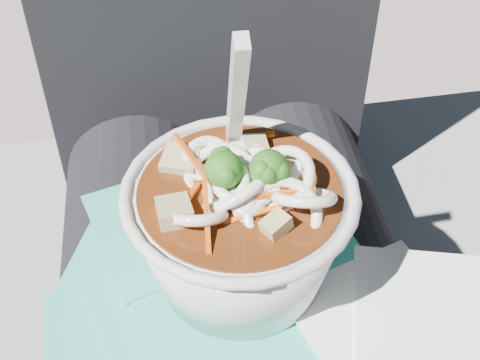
{
  "coord_description": "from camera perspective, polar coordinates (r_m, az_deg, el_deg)",
  "views": [
    {
      "loc": [
        -0.05,
        -0.34,
        1.07
      ],
      "look_at": [
        -0.0,
        -0.01,
        0.75
      ],
      "focal_mm": 50.0,
      "sensor_mm": 36.0,
      "label": 1
    }
  ],
  "objects": [
    {
      "name": "lap",
      "position": [
        0.62,
        0.05,
        -12.65
      ],
      "size": [
        0.33,
        0.48,
        0.15
      ],
      "color": "black",
      "rests_on": "stone_ledge"
    },
    {
      "name": "plastic_bag",
      "position": [
        0.54,
        -2.13,
        -9.71
      ],
      "size": [
        0.29,
        0.31,
        0.02
      ],
      "color": "teal",
      "rests_on": "lap"
    },
    {
      "name": "person_body",
      "position": [
        0.66,
        -1.03,
        -5.16
      ],
      "size": [
        0.34,
        0.94,
        1.03
      ],
      "color": "black",
      "rests_on": "ground"
    },
    {
      "name": "udon_bowl",
      "position": [
        0.49,
        0.03,
        -3.74
      ],
      "size": [
        0.19,
        0.19,
        0.21
      ],
      "color": "silver",
      "rests_on": "plastic_bag"
    },
    {
      "name": "napkins",
      "position": [
        0.53,
        13.57,
        -11.23
      ],
      "size": [
        0.18,
        0.15,
        0.01
      ],
      "color": "white",
      "rests_on": "plastic_bag"
    }
  ]
}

